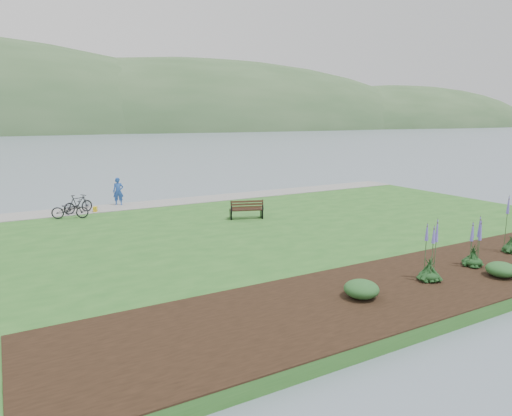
% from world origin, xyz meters
% --- Properties ---
extents(ground, '(600.00, 600.00, 0.00)m').
position_xyz_m(ground, '(0.00, 0.00, 0.00)').
color(ground, slate).
rests_on(ground, ground).
extents(lawn, '(34.00, 20.00, 0.40)m').
position_xyz_m(lawn, '(0.00, -2.00, 0.20)').
color(lawn, '#275D20').
rests_on(lawn, ground).
extents(shoreline_path, '(34.00, 2.20, 0.03)m').
position_xyz_m(shoreline_path, '(0.00, 6.90, 0.42)').
color(shoreline_path, gray).
rests_on(shoreline_path, lawn).
extents(garden_bed, '(24.00, 4.40, 0.04)m').
position_xyz_m(garden_bed, '(3.00, -9.80, 0.42)').
color(garden_bed, black).
rests_on(garden_bed, lawn).
extents(far_hillside, '(580.00, 80.00, 38.00)m').
position_xyz_m(far_hillside, '(20.00, 170.00, 0.00)').
color(far_hillside, '#355731').
rests_on(far_hillside, ground).
extents(park_bench, '(1.75, 1.16, 1.01)m').
position_xyz_m(park_bench, '(1.89, 0.70, 0.90)').
color(park_bench, black).
rests_on(park_bench, lawn).
extents(person, '(0.80, 0.66, 1.90)m').
position_xyz_m(person, '(-2.83, 7.50, 1.35)').
color(person, '#21499B').
rests_on(person, lawn).
extents(bicycle_a, '(1.18, 1.89, 0.93)m').
position_xyz_m(bicycle_a, '(-5.79, 5.13, 0.87)').
color(bicycle_a, black).
rests_on(bicycle_a, lawn).
extents(bicycle_b, '(1.11, 1.72, 1.00)m').
position_xyz_m(bicycle_b, '(-5.22, 6.29, 0.90)').
color(bicycle_b, black).
rests_on(bicycle_b, lawn).
extents(pannier, '(0.27, 0.32, 0.30)m').
position_xyz_m(pannier, '(-4.40, 6.15, 0.55)').
color(pannier, gold).
rests_on(pannier, lawn).
extents(echium_0, '(0.62, 0.62, 2.04)m').
position_xyz_m(echium_0, '(2.56, -9.93, 1.21)').
color(echium_0, '#123315').
rests_on(echium_0, garden_bed).
extents(echium_1, '(0.62, 0.62, 1.78)m').
position_xyz_m(echium_1, '(4.98, -9.70, 1.14)').
color(echium_1, '#123315').
rests_on(echium_1, garden_bed).
extents(shrub_0, '(0.98, 0.98, 0.49)m').
position_xyz_m(shrub_0, '(-0.20, -9.93, 0.69)').
color(shrub_0, '#1E4C21').
rests_on(shrub_0, garden_bed).
extents(shrub_1, '(0.92, 0.92, 0.46)m').
position_xyz_m(shrub_1, '(4.83, -10.81, 0.67)').
color(shrub_1, '#1E4C21').
rests_on(shrub_1, garden_bed).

